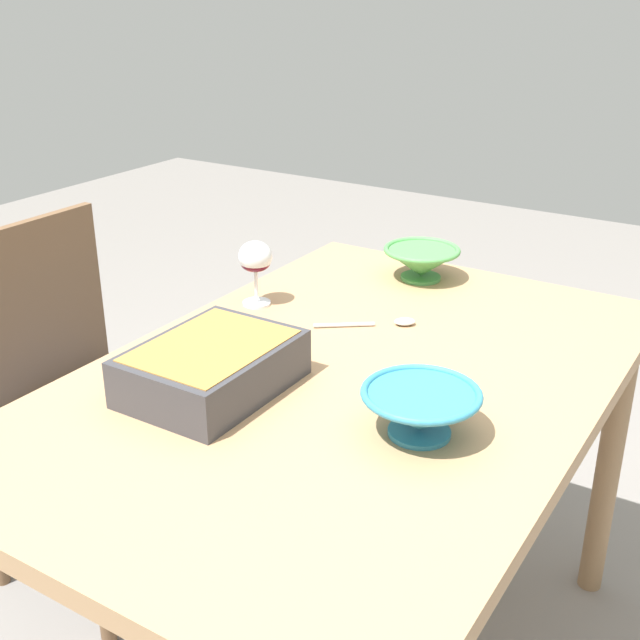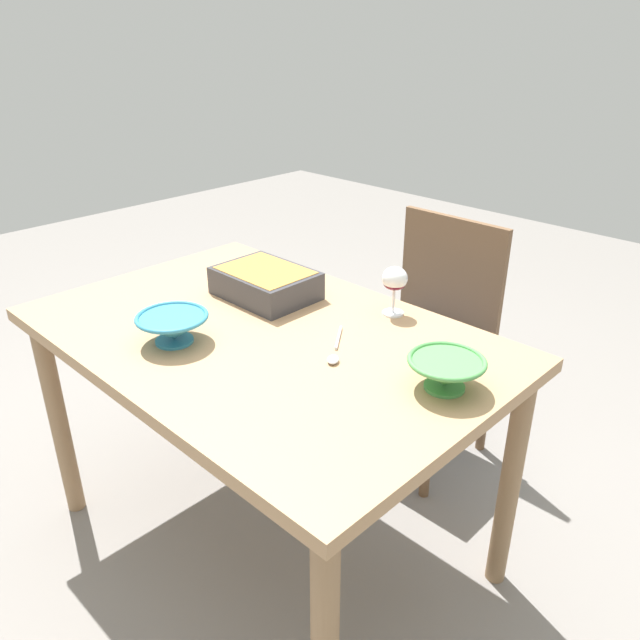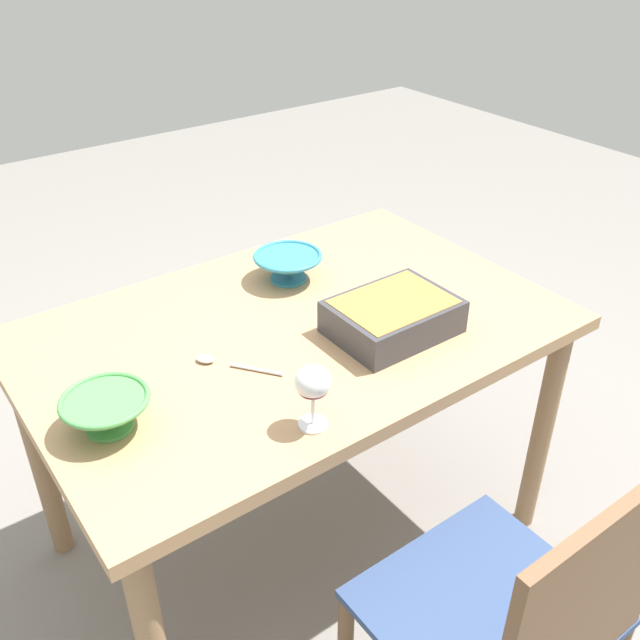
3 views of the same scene
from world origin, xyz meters
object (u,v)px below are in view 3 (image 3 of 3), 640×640
Objects in this scene: casserole_dish at (393,315)px; serving_spoon at (221,362)px; small_bowl at (288,265)px; chair at (520,621)px; mixing_bowl at (107,411)px; dining_table at (294,354)px; wine_glass at (313,385)px.

serving_spoon is (-0.41, 0.13, -0.04)m from casserole_dish.
serving_spoon is at bearing -145.15° from small_bowl.
chair is 0.73m from casserole_dish.
chair is at bearing -98.10° from small_bowl.
casserole_dish reaches higher than serving_spoon.
casserole_dish is (0.20, 0.63, 0.31)m from chair.
serving_spoon is at bearing 105.73° from chair.
mixing_bowl is (-0.51, 0.69, 0.31)m from chair.
dining_table is 9.06× the size of wine_glass.
casserole_dish is at bearing -81.27° from small_bowl.
chair reaches higher than mixing_bowl.
casserole_dish is at bearing -17.10° from serving_spoon.
small_bowl is (0.14, 1.00, 0.31)m from chair.
dining_table is at bearing -120.85° from small_bowl.
serving_spoon is at bearing 99.04° from wine_glass.
wine_glass is 0.76× the size of small_bowl.
dining_table is at bearing 136.46° from casserole_dish.
small_bowl is (-0.06, 0.37, -0.00)m from casserole_dish.
small_bowl is (0.12, 0.20, 0.13)m from dining_table.
dining_table is at bearing 11.21° from mixing_bowl.
chair is 4.96× the size of mixing_bowl.
serving_spoon is at bearing 11.74° from mixing_bowl.
small_bowl is (0.65, 0.31, 0.00)m from mixing_bowl.
chair is 4.95× the size of serving_spoon.
dining_table is 7.27× the size of mixing_bowl.
casserole_dish is 1.55× the size of small_bowl.
mixing_bowl reaches higher than serving_spoon.
dining_table is at bearing 61.56° from wine_glass.
chair is 1.06m from small_bowl.
mixing_bowl is (-0.71, 0.07, -0.00)m from casserole_dish.
chair reaches higher than serving_spoon.
wine_glass is (-0.19, -0.34, 0.19)m from dining_table.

